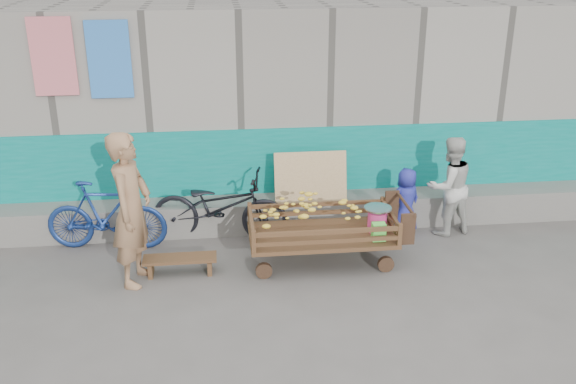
{
  "coord_description": "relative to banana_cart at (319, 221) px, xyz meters",
  "views": [
    {
      "loc": [
        -0.93,
        -5.96,
        3.88
      ],
      "look_at": [
        -0.13,
        1.2,
        1.0
      ],
      "focal_mm": 40.0,
      "sensor_mm": 36.0,
      "label": 1
    }
  ],
  "objects": [
    {
      "name": "child",
      "position": [
        1.34,
        0.77,
        -0.1
      ],
      "size": [
        0.54,
        0.46,
        0.94
      ],
      "primitive_type": "imported",
      "rotation": [
        0.0,
        0.0,
        3.55
      ],
      "color": "#282D9C",
      "rests_on": "ground"
    },
    {
      "name": "woman",
      "position": [
        1.91,
        0.69,
        0.12
      ],
      "size": [
        0.79,
        0.68,
        1.4
      ],
      "primitive_type": "imported",
      "rotation": [
        0.0,
        0.0,
        3.39
      ],
      "color": "beige",
      "rests_on": "ground"
    },
    {
      "name": "building_wall",
      "position": [
        -0.27,
        2.81,
        0.89
      ],
      "size": [
        12.0,
        3.5,
        3.0
      ],
      "color": "gray",
      "rests_on": "ground"
    },
    {
      "name": "bicycle_blue",
      "position": [
        -2.71,
        0.71,
        -0.1
      ],
      "size": [
        1.63,
        0.64,
        0.95
      ],
      "primitive_type": "imported",
      "rotation": [
        0.0,
        0.0,
        1.45
      ],
      "color": "navy",
      "rests_on": "ground"
    },
    {
      "name": "bicycle_dark",
      "position": [
        -1.23,
        0.81,
        -0.09
      ],
      "size": [
        1.95,
        1.03,
        0.98
      ],
      "primitive_type": "imported",
      "rotation": [
        0.0,
        0.0,
        1.35
      ],
      "color": "black",
      "rests_on": "ground"
    },
    {
      "name": "ground",
      "position": [
        -0.27,
        -1.24,
        -0.57
      ],
      "size": [
        80.0,
        80.0,
        0.0
      ],
      "primitive_type": "plane",
      "color": "#54514D",
      "rests_on": "ground"
    },
    {
      "name": "vendor_man",
      "position": [
        -2.25,
        -0.22,
        0.36
      ],
      "size": [
        0.61,
        0.77,
        1.87
      ],
      "primitive_type": "imported",
      "rotation": [
        0.0,
        0.0,
        1.31
      ],
      "color": "#9D724F",
      "rests_on": "ground"
    },
    {
      "name": "bench",
      "position": [
        -1.74,
        -0.1,
        -0.41
      ],
      "size": [
        0.9,
        0.27,
        0.22
      ],
      "color": "#4E3B1F",
      "rests_on": "ground"
    },
    {
      "name": "banana_cart",
      "position": [
        0.0,
        0.0,
        0.0
      ],
      "size": [
        1.99,
        0.91,
        0.85
      ],
      "color": "#4E3B1F",
      "rests_on": "ground"
    }
  ]
}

